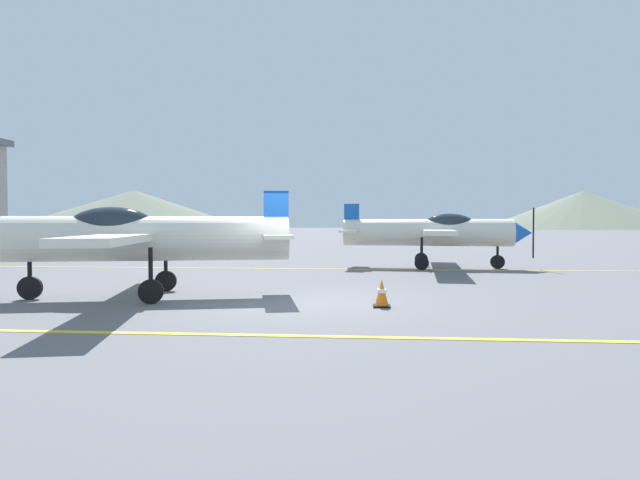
% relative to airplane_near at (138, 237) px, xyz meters
% --- Properties ---
extents(ground_plane, '(400.00, 400.00, 0.00)m').
position_rel_airplane_near_xyz_m(ground_plane, '(3.90, -0.30, -1.44)').
color(ground_plane, slate).
extents(apron_line_near, '(80.00, 0.16, 0.01)m').
position_rel_airplane_near_xyz_m(apron_line_near, '(3.90, -3.96, -1.44)').
color(apron_line_near, yellow).
rests_on(apron_line_near, ground_plane).
extents(apron_line_far, '(80.00, 0.16, 0.01)m').
position_rel_airplane_near_xyz_m(apron_line_far, '(3.90, 8.11, -1.44)').
color(apron_line_far, yellow).
rests_on(apron_line_far, ground_plane).
extents(airplane_near, '(7.49, 8.53, 2.56)m').
position_rel_airplane_near_xyz_m(airplane_near, '(0.00, 0.00, 0.00)').
color(airplane_near, silver).
rests_on(airplane_near, ground_plane).
extents(airplane_mid, '(7.46, 8.57, 2.56)m').
position_rel_airplane_near_xyz_m(airplane_mid, '(8.11, 9.05, 0.00)').
color(airplane_mid, silver).
rests_on(airplane_mid, ground_plane).
extents(traffic_cone_front, '(0.36, 0.36, 0.59)m').
position_rel_airplane_near_xyz_m(traffic_cone_front, '(5.73, -0.96, -1.15)').
color(traffic_cone_front, black).
rests_on(traffic_cone_front, ground_plane).
extents(hill_left, '(73.36, 73.36, 12.25)m').
position_rel_airplane_near_xyz_m(hill_left, '(-67.31, 149.29, 4.68)').
color(hill_left, slate).
rests_on(hill_left, ground_plane).
extents(hill_centerleft, '(60.59, 60.59, 11.87)m').
position_rel_airplane_near_xyz_m(hill_centerleft, '(73.29, 158.62, 4.50)').
color(hill_centerleft, slate).
rests_on(hill_centerleft, ground_plane).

